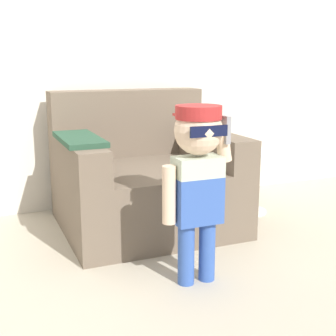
# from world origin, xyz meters

# --- Properties ---
(ground_plane) EXTENTS (10.00, 10.00, 0.00)m
(ground_plane) POSITION_xyz_m (0.00, 0.00, 0.00)
(ground_plane) COLOR #BCB29E
(wall_back) EXTENTS (10.00, 0.05, 2.60)m
(wall_back) POSITION_xyz_m (0.00, 0.81, 1.30)
(wall_back) COLOR silver
(wall_back) RESTS_ON ground_plane
(armchair) EXTENTS (1.09, 0.99, 0.87)m
(armchair) POSITION_xyz_m (0.22, 0.25, 0.31)
(armchair) COLOR #6B5B4C
(armchair) RESTS_ON ground_plane
(person_child) EXTENTS (0.36, 0.27, 0.87)m
(person_child) POSITION_xyz_m (0.17, -0.65, 0.58)
(person_child) COLOR #3356AD
(person_child) RESTS_ON ground_plane
(side_table) EXTENTS (0.34, 0.34, 0.45)m
(side_table) POSITION_xyz_m (1.02, 0.18, 0.28)
(side_table) COLOR white
(side_table) RESTS_ON ground_plane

